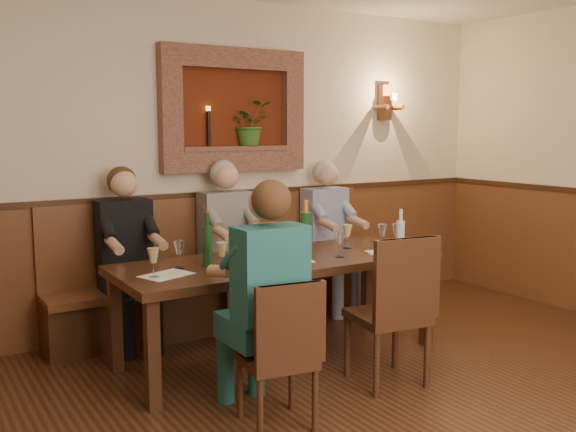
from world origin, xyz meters
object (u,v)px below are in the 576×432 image
person_bench_mid (230,260)px  water_bottle (400,237)px  wine_bottle_green_b (208,245)px  person_chair_front (263,320)px  chair_near_right (388,340)px  chair_near_left (278,384)px  person_bench_right (330,249)px  wine_bottle_green_a (306,234)px  dining_table (280,268)px  bench (224,288)px  person_bench_left (129,273)px  spittoon_bucket (272,242)px

person_bench_mid → water_bottle: person_bench_mid is taller
wine_bottle_green_b → person_chair_front: bearing=-92.3°
chair_near_right → person_bench_mid: person_bench_mid is taller
chair_near_left → person_bench_right: size_ratio=0.62×
chair_near_right → wine_bottle_green_a: bearing=111.5°
dining_table → person_bench_mid: person_bench_mid is taller
person_bench_right → water_bottle: bearing=-100.3°
bench → water_bottle: size_ratio=8.61×
person_chair_front → wine_bottle_green_b: bearing=87.7°
person_bench_left → wine_bottle_green_b: 0.91m
bench → wine_bottle_green_a: (0.19, -1.00, 0.60)m
person_bench_left → wine_bottle_green_a: size_ratio=3.32×
person_bench_mid → wine_bottle_green_b: person_bench_mid is taller
bench → spittoon_bucket: 1.08m
person_bench_mid → person_bench_right: bearing=0.1°
chair_near_left → wine_bottle_green_a: (0.78, 0.89, 0.67)m
person_bench_left → water_bottle: (1.69, -1.21, 0.31)m
person_bench_right → wine_bottle_green_a: size_ratio=3.32×
wine_bottle_green_b → water_bottle: size_ratio=1.05×
bench → spittoon_bucket: size_ratio=11.65×
dining_table → spittoon_bucket: 0.21m
person_chair_front → spittoon_bucket: (0.53, 0.79, 0.30)m
person_bench_left → person_bench_mid: person_bench_mid is taller
chair_near_left → water_bottle: (1.42, 0.58, 0.64)m
chair_near_right → spittoon_bucket: (-0.42, 0.81, 0.58)m
chair_near_right → person_chair_front: (-0.95, 0.02, 0.29)m
person_bench_mid → wine_bottle_green_b: size_ratio=3.90×
dining_table → person_bench_mid: bearing=89.3°
dining_table → wine_bottle_green_a: (0.19, -0.06, 0.25)m
chair_near_left → chair_near_right: bearing=17.6°
dining_table → chair_near_right: size_ratio=2.37×
chair_near_right → person_bench_mid: bearing=110.6°
bench → person_bench_mid: bearing=-84.2°
wine_bottle_green_a → spittoon_bucket: bearing=164.0°
bench → person_bench_mid: size_ratio=2.10×
person_bench_right → spittoon_bucket: size_ratio=5.44×
person_chair_front → wine_bottle_green_a: person_chair_front is taller
chair_near_left → wine_bottle_green_b: size_ratio=2.37×
person_chair_front → spittoon_bucket: size_ratio=5.48×
bench → wine_bottle_green_a: bearing=-79.4°
wine_bottle_green_b → water_bottle: bearing=-16.7°
chair_near_right → spittoon_bucket: chair_near_right is taller
person_bench_left → person_chair_front: size_ratio=0.99×
person_bench_left → person_bench_right: (1.91, 0.00, -0.00)m
dining_table → person_bench_mid: size_ratio=1.68×
person_chair_front → spittoon_bucket: person_chair_front is taller
wine_bottle_green_a → chair_near_left: bearing=-131.0°
person_bench_mid → wine_bottle_green_b: (-0.57, -0.79, 0.31)m
bench → chair_near_right: (0.36, -1.74, -0.03)m
person_chair_front → wine_bottle_green_b: (0.03, 0.82, 0.32)m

